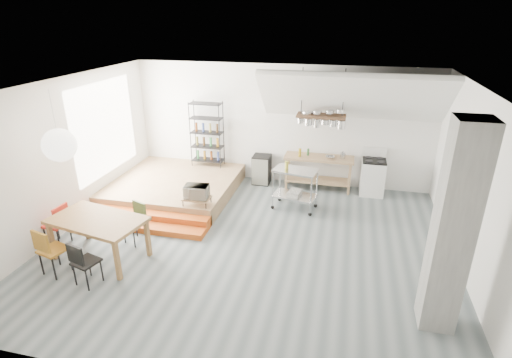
% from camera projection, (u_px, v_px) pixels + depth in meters
% --- Properties ---
extents(floor, '(8.00, 8.00, 0.00)m').
position_uv_depth(floor, '(249.00, 244.00, 8.19)').
color(floor, '#545E61').
rests_on(floor, ground).
extents(wall_back, '(8.00, 0.04, 3.20)m').
position_uv_depth(wall_back, '(281.00, 125.00, 10.72)').
color(wall_back, silver).
rests_on(wall_back, ground).
extents(wall_left, '(0.04, 7.00, 3.20)m').
position_uv_depth(wall_left, '(65.00, 156.00, 8.42)').
color(wall_left, silver).
rests_on(wall_left, ground).
extents(wall_right, '(0.04, 7.00, 3.20)m').
position_uv_depth(wall_right, '(478.00, 192.00, 6.73)').
color(wall_right, silver).
rests_on(wall_right, ground).
extents(ceiling, '(8.00, 7.00, 0.02)m').
position_uv_depth(ceiling, '(248.00, 87.00, 6.96)').
color(ceiling, white).
rests_on(ceiling, wall_back).
extents(slope_ceiling, '(4.40, 1.44, 1.32)m').
position_uv_depth(slope_ceiling, '(352.00, 97.00, 9.43)').
color(slope_ceiling, white).
rests_on(slope_ceiling, wall_back).
extents(window_pane, '(0.02, 2.50, 2.20)m').
position_uv_depth(window_pane, '(105.00, 128.00, 9.68)').
color(window_pane, white).
rests_on(window_pane, wall_left).
extents(platform, '(3.00, 3.00, 0.40)m').
position_uv_depth(platform, '(175.00, 186.00, 10.44)').
color(platform, '#926C49').
rests_on(platform, ground).
extents(step_lower, '(3.00, 0.35, 0.13)m').
position_uv_depth(step_lower, '(139.00, 226.00, 8.74)').
color(step_lower, '#C24F16').
rests_on(step_lower, ground).
extents(step_upper, '(3.00, 0.35, 0.27)m').
position_uv_depth(step_upper, '(147.00, 216.00, 9.03)').
color(step_upper, '#C24F16').
rests_on(step_upper, ground).
extents(concrete_column, '(0.50, 0.50, 3.20)m').
position_uv_depth(concrete_column, '(453.00, 231.00, 5.53)').
color(concrete_column, slate).
rests_on(concrete_column, ground).
extents(kitchen_counter, '(1.80, 0.60, 0.91)m').
position_uv_depth(kitchen_counter, '(318.00, 167.00, 10.55)').
color(kitchen_counter, '#926C49').
rests_on(kitchen_counter, ground).
extents(stove, '(0.60, 0.60, 1.18)m').
position_uv_depth(stove, '(373.00, 176.00, 10.31)').
color(stove, white).
rests_on(stove, ground).
extents(pot_rack, '(1.20, 0.50, 1.43)m').
position_uv_depth(pot_rack, '(322.00, 119.00, 9.82)').
color(pot_rack, '#41281A').
rests_on(pot_rack, ceiling).
extents(wire_shelving, '(0.88, 0.38, 1.80)m').
position_uv_depth(wire_shelving, '(207.00, 133.00, 10.98)').
color(wire_shelving, black).
rests_on(wire_shelving, platform).
extents(microwave_shelf, '(0.60, 0.40, 0.16)m').
position_uv_depth(microwave_shelf, '(197.00, 198.00, 8.95)').
color(microwave_shelf, '#926C49').
rests_on(microwave_shelf, platform).
extents(paper_lantern, '(0.60, 0.60, 0.60)m').
position_uv_depth(paper_lantern, '(59.00, 145.00, 7.15)').
color(paper_lantern, white).
rests_on(paper_lantern, ceiling).
extents(dining_table, '(1.92, 1.31, 0.84)m').
position_uv_depth(dining_table, '(97.00, 223.00, 7.48)').
color(dining_table, olive).
rests_on(dining_table, ground).
extents(chair_mustard, '(0.52, 0.52, 0.93)m').
position_uv_depth(chair_mustard, '(49.00, 248.00, 7.04)').
color(chair_mustard, '#A1691B').
rests_on(chair_mustard, ground).
extents(chair_black, '(0.48, 0.48, 0.85)m').
position_uv_depth(chair_black, '(82.00, 260.00, 6.77)').
color(chair_black, black).
rests_on(chair_black, ground).
extents(chair_olive, '(0.50, 0.50, 0.84)m').
position_uv_depth(chair_olive, '(136.00, 219.00, 8.15)').
color(chair_olive, '#53642F').
rests_on(chair_olive, ground).
extents(chair_red, '(0.44, 0.44, 0.89)m').
position_uv_depth(chair_red, '(58.00, 222.00, 7.98)').
color(chair_red, red).
rests_on(chair_red, ground).
extents(rolling_cart, '(1.10, 0.74, 1.00)m').
position_uv_depth(rolling_cart, '(295.00, 184.00, 9.45)').
color(rolling_cart, silver).
rests_on(rolling_cart, ground).
extents(mini_fridge, '(0.47, 0.47, 0.80)m').
position_uv_depth(mini_fridge, '(262.00, 169.00, 11.01)').
color(mini_fridge, black).
rests_on(mini_fridge, ground).
extents(microwave, '(0.57, 0.41, 0.29)m').
position_uv_depth(microwave, '(196.00, 192.00, 8.89)').
color(microwave, beige).
rests_on(microwave, microwave_shelf).
extents(bowl, '(0.24, 0.24, 0.06)m').
position_uv_depth(bowl, '(330.00, 157.00, 10.32)').
color(bowl, silver).
rests_on(bowl, kitchen_counter).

